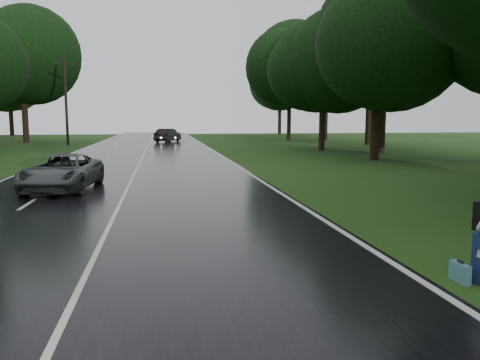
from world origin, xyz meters
name	(u,v)px	position (x,y,z in m)	size (l,w,h in m)	color
ground	(85,279)	(0.00, 0.00, 0.00)	(160.00, 160.00, 0.00)	#214314
road	(138,166)	(0.00, 20.00, 0.02)	(12.00, 140.00, 0.04)	black
lane_center	(138,166)	(0.00, 20.00, 0.04)	(0.12, 140.00, 0.01)	silver
grey_car	(62,172)	(-2.51, 11.02, 0.74)	(2.32, 5.04, 1.40)	#4E5153
far_car	(168,135)	(2.16, 48.48, 0.84)	(1.69, 4.84, 1.59)	black
suitcase	(460,272)	(6.51, -1.21, 0.17)	(0.14, 0.48, 0.34)	teal
utility_pole_far	(68,145)	(-8.50, 44.39, 0.00)	(1.80, 0.28, 9.46)	black
tree_left_f	(27,143)	(-14.15, 49.89, 0.00)	(11.19, 11.19, 17.49)	black
tree_right_d	(374,160)	(15.79, 21.86, 0.00)	(8.48, 8.48, 13.26)	black
tree_right_e	(321,151)	(15.45, 31.74, 0.00)	(8.38, 8.38, 13.10)	black
tree_right_f	(289,141)	(17.54, 50.36, 0.00)	(10.56, 10.56, 16.50)	black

